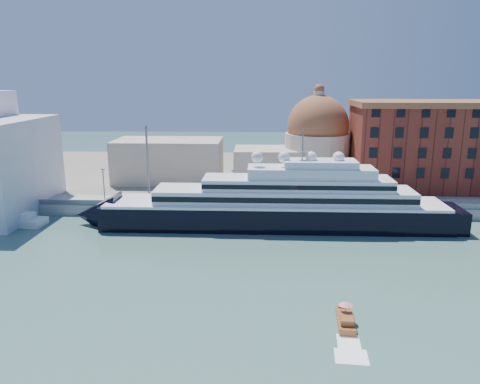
{
  "coord_description": "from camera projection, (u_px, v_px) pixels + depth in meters",
  "views": [
    {
      "loc": [
        6.06,
        -72.84,
        31.19
      ],
      "look_at": [
        2.12,
        18.0,
        8.8
      ],
      "focal_mm": 35.0,
      "sensor_mm": 36.0,
      "label": 1
    }
  ],
  "objects": [
    {
      "name": "warehouse",
      "position": [
        434.0,
        145.0,
        123.33
      ],
      "size": [
        43.0,
        19.0,
        23.25
      ],
      "color": "maroon",
      "rests_on": "land"
    },
    {
      "name": "lamp_posts",
      "position": [
        179.0,
        172.0,
        107.85
      ],
      "size": [
        120.8,
        2.4,
        18.0
      ],
      "color": "slate",
      "rests_on": "quay"
    },
    {
      "name": "ground",
      "position": [
        223.0,
        268.0,
        78.37
      ],
      "size": [
        400.0,
        400.0,
        0.0
      ],
      "primitive_type": "plane",
      "color": "#345A53",
      "rests_on": "ground"
    },
    {
      "name": "water_taxi",
      "position": [
        346.0,
        320.0,
        60.37
      ],
      "size": [
        2.62,
        6.46,
        3.0
      ],
      "rotation": [
        0.0,
        0.0,
        -0.08
      ],
      "color": "brown",
      "rests_on": "ground"
    },
    {
      "name": "quay_fence",
      "position": [
        233.0,
        204.0,
        106.25
      ],
      "size": [
        180.0,
        0.1,
        1.2
      ],
      "primitive_type": "cube",
      "color": "slate",
      "rests_on": "quay"
    },
    {
      "name": "superyacht",
      "position": [
        264.0,
        207.0,
        99.38
      ],
      "size": [
        82.04,
        11.37,
        24.52
      ],
      "color": "black",
      "rests_on": "ground"
    },
    {
      "name": "land",
      "position": [
        241.0,
        173.0,
        150.89
      ],
      "size": [
        260.0,
        72.0,
        2.0
      ],
      "primitive_type": "cube",
      "color": "slate",
      "rests_on": "ground"
    },
    {
      "name": "service_barge",
      "position": [
        16.0,
        221.0,
        101.21
      ],
      "size": [
        13.87,
        5.83,
        3.03
      ],
      "rotation": [
        0.0,
        0.0,
        -0.1
      ],
      "color": "white",
      "rests_on": "ground"
    },
    {
      "name": "quay",
      "position": [
        234.0,
        207.0,
        111.06
      ],
      "size": [
        180.0,
        10.0,
        2.5
      ],
      "primitive_type": "cube",
      "color": "gray",
      "rests_on": "ground"
    },
    {
      "name": "church",
      "position": [
        261.0,
        151.0,
        131.48
      ],
      "size": [
        66.0,
        18.0,
        25.5
      ],
      "color": "beige",
      "rests_on": "land"
    }
  ]
}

